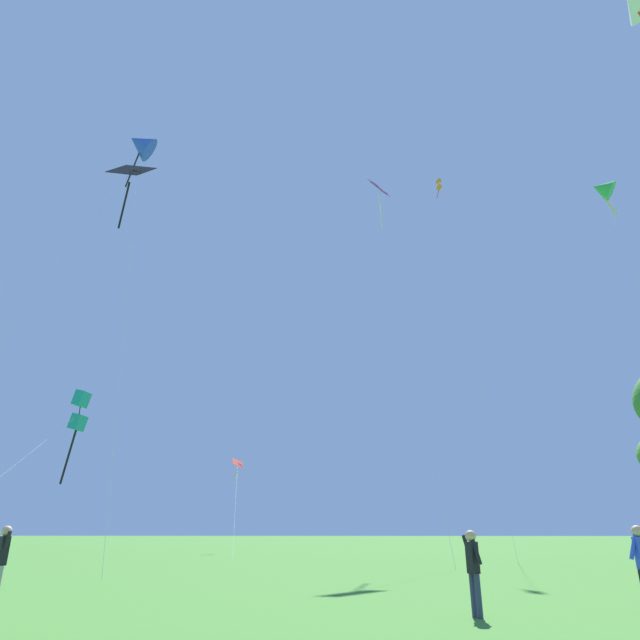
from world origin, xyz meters
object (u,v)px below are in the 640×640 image
(kite_green_small, at_px, (602,189))
(person_near_tree, at_px, (473,564))
(kite_purple_streamer, at_px, (381,201))
(kite_white_distant, at_px, (636,3))
(kite_red_high, at_px, (237,469))
(person_in_red_shirt, at_px, (2,557))
(kite_blue_delta, at_px, (140,144))
(kite_orange_box, at_px, (440,192))
(kite_black_large, at_px, (126,184))
(kite_teal_box, at_px, (79,413))

(kite_green_small, distance_m, person_near_tree, 20.57)
(kite_purple_streamer, bearing_deg, kite_white_distant, -72.05)
(kite_red_high, xyz_separation_m, person_near_tree, (11.95, -33.80, -5.38))
(kite_white_distant, bearing_deg, person_in_red_shirt, -176.42)
(kite_green_small, bearing_deg, kite_blue_delta, 172.03)
(kite_green_small, bearing_deg, kite_orange_box, 103.95)
(kite_white_distant, bearing_deg, kite_green_small, 78.03)
(kite_green_small, xyz_separation_m, person_near_tree, (-9.32, -10.17, -15.26))
(kite_red_high, relative_size, kite_white_distant, 0.54)
(kite_black_large, height_order, kite_blue_delta, kite_blue_delta)
(kite_purple_streamer, bearing_deg, kite_orange_box, 17.01)
(kite_white_distant, bearing_deg, kite_teal_box, 153.55)
(kite_orange_box, relative_size, kite_white_distant, 1.51)
(kite_blue_delta, bearing_deg, kite_red_high, 83.28)
(kite_white_distant, bearing_deg, kite_purple_streamer, 107.95)
(kite_orange_box, xyz_separation_m, kite_white_distant, (2.48, -24.61, -9.12))
(kite_green_small, height_order, person_in_red_shirt, kite_green_small)
(kite_white_distant, distance_m, person_near_tree, 19.18)
(kite_green_small, xyz_separation_m, kite_orange_box, (-4.15, 16.71, 11.30))
(kite_red_high, xyz_separation_m, kite_orange_box, (17.12, -6.93, 21.18))
(kite_blue_delta, height_order, person_in_red_shirt, kite_blue_delta)
(kite_black_large, height_order, person_near_tree, kite_black_large)
(kite_green_small, relative_size, kite_black_large, 0.89)
(kite_black_large, distance_m, kite_red_high, 26.37)
(kite_teal_box, height_order, kite_orange_box, kite_orange_box)
(kite_black_large, relative_size, kite_blue_delta, 0.81)
(kite_purple_streamer, distance_m, kite_red_high, 24.51)
(kite_teal_box, relative_size, kite_green_small, 0.65)
(kite_purple_streamer, xyz_separation_m, kite_blue_delta, (-14.52, -11.87, -3.33))
(kite_blue_delta, bearing_deg, kite_purple_streamer, 39.27)
(kite_green_small, xyz_separation_m, kite_white_distant, (-1.67, -7.90, 2.18))
(kite_orange_box, bearing_deg, person_in_red_shirt, -121.14)
(kite_orange_box, xyz_separation_m, person_in_red_shirt, (-15.55, -25.74, -26.50))
(kite_teal_box, xyz_separation_m, kite_purple_streamer, (15.87, 11.47, 18.93))
(kite_teal_box, relative_size, person_in_red_shirt, 6.54)
(kite_purple_streamer, distance_m, kite_blue_delta, 19.04)
(kite_green_small, height_order, person_near_tree, kite_green_small)
(kite_black_large, xyz_separation_m, kite_orange_box, (18.20, 17.05, 10.26))
(kite_teal_box, bearing_deg, kite_green_small, -8.44)
(kite_orange_box, distance_m, kite_white_distant, 26.36)
(kite_blue_delta, bearing_deg, kite_teal_box, 163.49)
(kite_blue_delta, distance_m, person_in_red_shirt, 25.14)
(kite_purple_streamer, height_order, person_near_tree, kite_purple_streamer)
(kite_orange_box, bearing_deg, kite_black_large, -136.87)
(kite_black_large, height_order, kite_purple_streamer, kite_purple_streamer)
(kite_green_small, height_order, kite_orange_box, kite_orange_box)
(kite_red_high, bearing_deg, kite_black_large, -92.59)
(kite_red_high, bearing_deg, person_in_red_shirt, -87.25)
(kite_teal_box, bearing_deg, person_near_tree, -41.48)
(kite_teal_box, xyz_separation_m, kite_red_high, (3.75, 19.92, -0.62))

